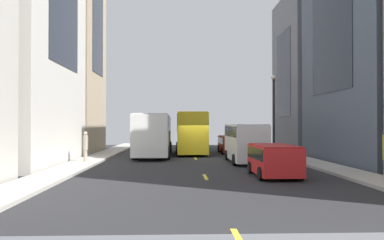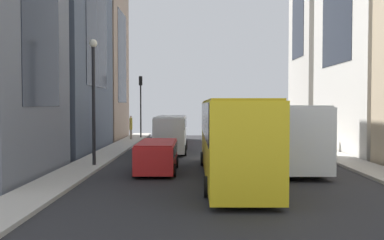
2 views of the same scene
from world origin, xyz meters
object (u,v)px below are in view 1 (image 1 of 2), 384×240
city_bus_white (154,131)px  streetcar_yellow (190,129)px  delivery_van_white (245,140)px  pedestrian_walking_far (85,145)px  car_red_0 (231,143)px  car_red_1 (274,158)px

city_bus_white → streetcar_yellow: (3.16, 4.41, 0.12)m
delivery_van_white → pedestrian_walking_far: bearing=-177.8°
streetcar_yellow → pedestrian_walking_far: streetcar_yellow is taller
city_bus_white → streetcar_yellow: 5.42m
car_red_0 → car_red_1: size_ratio=1.16×
city_bus_white → car_red_1: 15.01m
car_red_1 → pedestrian_walking_far: bearing=147.5°
pedestrian_walking_far → city_bus_white: bearing=78.4°
city_bus_white → car_red_1: city_bus_white is taller
car_red_1 → pedestrian_walking_far: pedestrian_walking_far is taller
delivery_van_white → pedestrian_walking_far: 10.57m
streetcar_yellow → delivery_van_white: streetcar_yellow is taller
car_red_0 → pedestrian_walking_far: (-10.77, -9.29, 0.28)m
streetcar_yellow → car_red_1: bearing=-78.9°
city_bus_white → pedestrian_walking_far: size_ratio=5.77×
car_red_0 → pedestrian_walking_far: pedestrian_walking_far is taller
car_red_0 → car_red_1: 16.10m
delivery_van_white → car_red_1: 7.25m
delivery_van_white → streetcar_yellow: bearing=107.5°
car_red_0 → delivery_van_white: bearing=-91.4°
streetcar_yellow → delivery_van_white: size_ratio=2.14×
delivery_van_white → city_bus_white: bearing=136.4°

